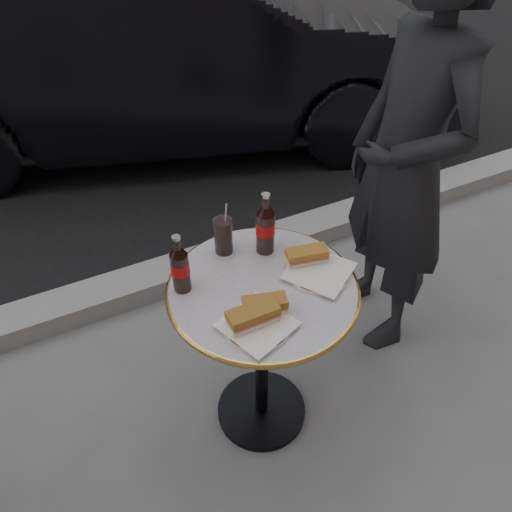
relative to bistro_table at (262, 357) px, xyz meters
name	(u,v)px	position (x,y,z in m)	size (l,w,h in m)	color
ground	(261,411)	(0.00, 0.00, -0.37)	(80.00, 80.00, 0.00)	slate
asphalt_road	(53,45)	(0.00, 5.00, -0.36)	(40.00, 8.00, 0.00)	black
curb	(184,271)	(0.00, 0.90, -0.32)	(40.00, 0.20, 0.12)	gray
bistro_table	(262,357)	(0.00, 0.00, 0.00)	(0.62, 0.62, 0.73)	#BAB2C4
plate_left	(257,326)	(-0.09, -0.14, 0.37)	(0.20, 0.20, 0.01)	silver
plate_right	(319,272)	(0.19, -0.03, 0.37)	(0.20, 0.20, 0.01)	white
sandwich_left_a	(253,317)	(-0.10, -0.13, 0.40)	(0.15, 0.07, 0.05)	#976326
sandwich_left_b	(265,306)	(-0.05, -0.11, 0.40)	(0.13, 0.06, 0.05)	#A35D29
sandwich_right	(307,256)	(0.18, 0.03, 0.40)	(0.14, 0.06, 0.05)	#A76C2A
cola_bottle_left	(180,263)	(-0.23, 0.10, 0.47)	(0.06, 0.06, 0.21)	black
cola_bottle_right	(265,223)	(0.09, 0.15, 0.48)	(0.07, 0.07, 0.23)	black
cola_glass	(223,236)	(-0.04, 0.21, 0.43)	(0.07, 0.07, 0.13)	black
parked_car	(163,47)	(0.48, 2.44, 0.31)	(4.09, 1.42, 1.35)	black
pedestrian	(406,168)	(0.73, 0.22, 0.48)	(0.62, 0.41, 1.70)	black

